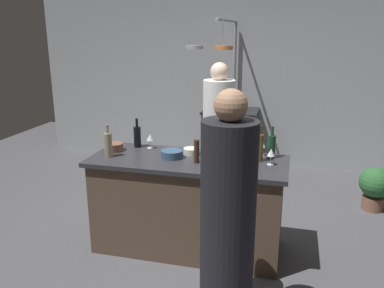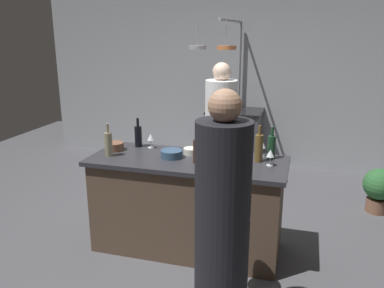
# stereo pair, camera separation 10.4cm
# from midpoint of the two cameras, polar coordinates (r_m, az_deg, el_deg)

# --- Properties ---
(ground_plane) EXTENTS (9.00, 9.00, 0.00)m
(ground_plane) POSITION_cam_midpoint_polar(r_m,az_deg,el_deg) (3.98, -1.33, -14.57)
(ground_plane) COLOR #4C4C51
(back_wall) EXTENTS (6.40, 0.16, 2.60)m
(back_wall) POSITION_cam_midpoint_polar(r_m,az_deg,el_deg) (6.26, 5.79, 9.26)
(back_wall) COLOR #9EA3A8
(back_wall) RESTS_ON ground_plane
(kitchen_island) EXTENTS (1.80, 0.72, 0.90)m
(kitchen_island) POSITION_cam_midpoint_polar(r_m,az_deg,el_deg) (3.77, -1.37, -8.64)
(kitchen_island) COLOR brown
(kitchen_island) RESTS_ON ground_plane
(stove_range) EXTENTS (0.80, 0.64, 0.89)m
(stove_range) POSITION_cam_midpoint_polar(r_m,az_deg,el_deg) (6.03, 4.98, 0.77)
(stove_range) COLOR #47474C
(stove_range) RESTS_ON ground_plane
(chef) EXTENTS (0.36, 0.36, 1.69)m
(chef) POSITION_cam_midpoint_polar(r_m,az_deg,el_deg) (4.58, 3.14, 0.26)
(chef) COLOR white
(chef) RESTS_ON ground_plane
(bar_stool_right) EXTENTS (0.28, 0.28, 0.68)m
(bar_stool_right) POSITION_cam_midpoint_polar(r_m,az_deg,el_deg) (3.17, 5.27, -15.43)
(bar_stool_right) COLOR #4C4C51
(bar_stool_right) RESTS_ON ground_plane
(guest_right) EXTENTS (0.36, 0.36, 1.70)m
(guest_right) POSITION_cam_midpoint_polar(r_m,az_deg,el_deg) (2.64, 3.99, -11.99)
(guest_right) COLOR black
(guest_right) RESTS_ON ground_plane
(overhead_pot_rack) EXTENTS (0.57, 1.47, 2.17)m
(overhead_pot_rack) POSITION_cam_midpoint_polar(r_m,az_deg,el_deg) (5.44, 4.01, 11.37)
(overhead_pot_rack) COLOR gray
(overhead_pot_rack) RESTS_ON ground_plane
(potted_plant) EXTENTS (0.36, 0.36, 0.52)m
(potted_plant) POSITION_cam_midpoint_polar(r_m,az_deg,el_deg) (5.05, 24.26, -5.49)
(potted_plant) COLOR brown
(potted_plant) RESTS_ON ground_plane
(pepper_mill) EXTENTS (0.05, 0.05, 0.21)m
(pepper_mill) POSITION_cam_midpoint_polar(r_m,az_deg,el_deg) (3.47, -0.19, -1.07)
(pepper_mill) COLOR #382319
(pepper_mill) RESTS_ON kitchen_island
(wine_bottle_dark) EXTENTS (0.07, 0.07, 0.29)m
(wine_bottle_dark) POSITION_cam_midpoint_polar(r_m,az_deg,el_deg) (3.99, -8.60, 1.10)
(wine_bottle_dark) COLOR black
(wine_bottle_dark) RESTS_ON kitchen_island
(wine_bottle_amber) EXTENTS (0.07, 0.07, 0.33)m
(wine_bottle_amber) POSITION_cam_midpoint_polar(r_m,az_deg,el_deg) (3.56, 8.82, -0.43)
(wine_bottle_amber) COLOR brown
(wine_bottle_amber) RESTS_ON kitchen_island
(wine_bottle_green) EXTENTS (0.07, 0.07, 0.30)m
(wine_bottle_green) POSITION_cam_midpoint_polar(r_m,az_deg,el_deg) (3.67, 10.56, -0.27)
(wine_bottle_green) COLOR #193D23
(wine_bottle_green) RESTS_ON kitchen_island
(wine_bottle_white) EXTENTS (0.07, 0.07, 0.31)m
(wine_bottle_white) POSITION_cam_midpoint_polar(r_m,az_deg,el_deg) (3.73, -12.73, -0.05)
(wine_bottle_white) COLOR gray
(wine_bottle_white) RESTS_ON kitchen_island
(wine_bottle_rose) EXTENTS (0.07, 0.07, 0.33)m
(wine_bottle_rose) POSITION_cam_midpoint_polar(r_m,az_deg,el_deg) (3.46, 5.23, -0.75)
(wine_bottle_rose) COLOR #B78C8E
(wine_bottle_rose) RESTS_ON kitchen_island
(wine_glass_by_chef) EXTENTS (0.07, 0.07, 0.15)m
(wine_glass_by_chef) POSITION_cam_midpoint_polar(r_m,az_deg,el_deg) (3.93, -6.82, 0.85)
(wine_glass_by_chef) COLOR silver
(wine_glass_by_chef) RESTS_ON kitchen_island
(wine_glass_near_right_guest) EXTENTS (0.07, 0.07, 0.15)m
(wine_glass_near_right_guest) POSITION_cam_midpoint_polar(r_m,az_deg,el_deg) (3.48, 10.45, -1.33)
(wine_glass_near_right_guest) COLOR silver
(wine_glass_near_right_guest) RESTS_ON kitchen_island
(wine_glass_near_left_guest) EXTENTS (0.07, 0.07, 0.15)m
(wine_glass_near_left_guest) POSITION_cam_midpoint_polar(r_m,az_deg,el_deg) (3.72, 9.24, -0.10)
(wine_glass_near_left_guest) COLOR silver
(wine_glass_near_left_guest) RESTS_ON kitchen_island
(mixing_bowl_ceramic) EXTENTS (0.14, 0.14, 0.06)m
(mixing_bowl_ceramic) POSITION_cam_midpoint_polar(r_m,az_deg,el_deg) (3.74, -0.94, -1.04)
(mixing_bowl_ceramic) COLOR silver
(mixing_bowl_ceramic) RESTS_ON kitchen_island
(mixing_bowl_wooden) EXTENTS (0.18, 0.18, 0.08)m
(mixing_bowl_wooden) POSITION_cam_midpoint_polar(r_m,az_deg,el_deg) (3.93, -11.92, -0.41)
(mixing_bowl_wooden) COLOR brown
(mixing_bowl_wooden) RESTS_ON kitchen_island
(mixing_bowl_blue) EXTENTS (0.20, 0.20, 0.07)m
(mixing_bowl_blue) POSITION_cam_midpoint_polar(r_m,az_deg,el_deg) (3.64, -3.70, -1.44)
(mixing_bowl_blue) COLOR #334C6B
(mixing_bowl_blue) RESTS_ON kitchen_island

